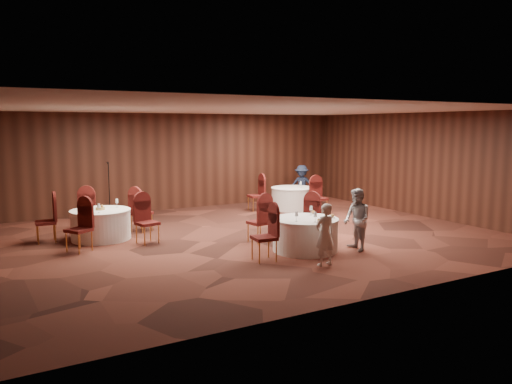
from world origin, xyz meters
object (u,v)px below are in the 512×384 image
table_left (101,224)px  man_c (302,185)px  mic_stand (110,203)px  woman_b (357,220)px  table_right (293,198)px  table_main (305,234)px  woman_a (325,235)px

table_left → man_c: 7.75m
man_c → mic_stand: bearing=-139.2°
woman_b → man_c: size_ratio=1.00×
table_left → table_right: size_ratio=1.00×
table_main → woman_b: bearing=-27.9°
woman_a → table_right: bearing=-120.7°
table_left → woman_a: 5.72m
table_main → table_left: 5.08m
man_c → table_main: bearing=-80.4°
woman_a → man_c: bearing=-123.7°
table_main → man_c: (3.70, 5.53, 0.33)m
table_left → woman_b: woman_b is taller
woman_a → table_left: bearing=-56.0°
table_left → woman_a: bearing=-53.4°
woman_a → man_c: man_c is taller
table_left → woman_a: woman_a is taller
man_c → table_right: bearing=-96.8°
woman_b → table_left: bearing=-118.6°
table_right → woman_b: woman_b is taller
table_right → table_left: bearing=-167.9°
mic_stand → woman_b: 7.52m
table_main → table_right: 5.61m
table_right → woman_b: (-1.84, -5.37, 0.33)m
woman_b → man_c: 6.63m
table_right → woman_a: size_ratio=1.16×
woman_a → man_c: (4.05, 6.71, 0.07)m
table_main → table_right: size_ratio=1.01×
table_right → mic_stand: mic_stand is taller
table_main → woman_a: (-0.35, -1.18, 0.26)m
table_main → table_left: (-3.75, 3.42, 0.00)m
table_left → woman_a: size_ratio=1.15×
table_left → mic_stand: 2.54m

